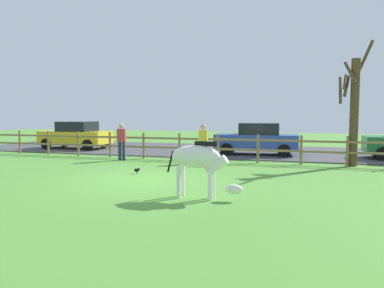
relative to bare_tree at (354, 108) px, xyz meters
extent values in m
plane|color=#549338|center=(-6.62, -5.16, -2.31)|extent=(60.00, 60.00, 0.00)
cube|color=#47474C|center=(-6.62, 4.14, -2.28)|extent=(28.00, 7.40, 0.05)
cylinder|color=olive|center=(-15.88, -0.16, -1.71)|extent=(0.11, 0.11, 1.19)
cylinder|color=olive|center=(-14.14, -0.16, -1.71)|extent=(0.11, 0.11, 1.19)
cylinder|color=olive|center=(-12.39, -0.16, -1.71)|extent=(0.11, 0.11, 1.19)
cylinder|color=olive|center=(-10.65, -0.16, -1.71)|extent=(0.11, 0.11, 1.19)
cylinder|color=olive|center=(-8.90, -0.16, -1.71)|extent=(0.11, 0.11, 1.19)
cylinder|color=olive|center=(-7.16, -0.16, -1.71)|extent=(0.11, 0.11, 1.19)
cylinder|color=olive|center=(-5.42, -0.16, -1.71)|extent=(0.11, 0.11, 1.19)
cylinder|color=olive|center=(-3.67, -0.16, -1.71)|extent=(0.11, 0.11, 1.19)
cylinder|color=olive|center=(-1.93, -0.16, -1.71)|extent=(0.11, 0.11, 1.19)
cylinder|color=olive|center=(-0.19, -0.16, -1.71)|extent=(0.11, 0.11, 1.19)
cube|color=olive|center=(-7.16, -0.16, -1.77)|extent=(20.93, 0.06, 0.09)
cube|color=olive|center=(-7.16, -0.16, -1.35)|extent=(20.93, 0.06, 0.09)
cylinder|color=#513A23|center=(0.03, -0.01, -0.21)|extent=(0.33, 0.33, 4.20)
cylinder|color=#513A23|center=(-0.27, 0.09, 0.84)|extent=(0.33, 0.72, 0.87)
cylinder|color=#513A23|center=(-0.33, 0.05, 1.01)|extent=(0.25, 0.82, 0.66)
cylinder|color=#513A23|center=(0.35, 0.23, 1.87)|extent=(0.63, 0.78, 1.40)
cylinder|color=#513A23|center=(-0.51, 0.02, 0.69)|extent=(0.17, 1.16, 1.12)
cylinder|color=#513A23|center=(-0.19, -0.18, 1.34)|extent=(0.50, 0.58, 0.90)
ellipsoid|color=white|center=(-4.35, -7.12, -1.27)|extent=(1.25, 0.51, 0.56)
cylinder|color=white|center=(-3.94, -6.99, -1.92)|extent=(0.11, 0.11, 0.78)
cylinder|color=white|center=(-3.95, -7.27, -1.92)|extent=(0.11, 0.11, 0.78)
cylinder|color=white|center=(-4.74, -6.97, -1.92)|extent=(0.11, 0.11, 0.78)
cylinder|color=white|center=(-4.75, -7.25, -1.92)|extent=(0.11, 0.11, 0.78)
cylinder|color=white|center=(-3.82, -7.13, -1.46)|extent=(0.59, 0.25, 0.51)
ellipsoid|color=white|center=(-3.40, -7.14, -2.03)|extent=(0.44, 0.21, 0.24)
cube|color=black|center=(-4.10, -7.13, -0.95)|extent=(0.56, 0.05, 0.12)
cylinder|color=black|center=(-5.02, -7.11, -1.42)|extent=(0.19, 0.05, 0.54)
cylinder|color=black|center=(-7.35, -4.17, -2.28)|extent=(0.01, 0.01, 0.06)
cylinder|color=black|center=(-7.35, -4.21, -2.28)|extent=(0.01, 0.01, 0.06)
ellipsoid|color=black|center=(-7.35, -4.19, -2.19)|extent=(0.18, 0.10, 0.12)
sphere|color=black|center=(-7.26, -4.19, -2.14)|extent=(0.07, 0.07, 0.07)
cylinder|color=black|center=(1.44, 1.74, -1.96)|extent=(0.60, 0.18, 0.60)
cylinder|color=black|center=(1.44, 3.44, -1.96)|extent=(0.60, 0.18, 0.60)
cube|color=#2D4CAD|center=(-4.08, 2.61, -1.61)|extent=(4.07, 1.88, 0.70)
cube|color=black|center=(-3.93, 2.61, -0.98)|extent=(1.97, 1.65, 0.56)
cylinder|color=black|center=(-5.39, 1.69, -1.96)|extent=(0.61, 0.21, 0.60)
cylinder|color=black|center=(-5.47, 3.39, -1.96)|extent=(0.61, 0.21, 0.60)
cylinder|color=black|center=(-2.70, 1.82, -1.96)|extent=(0.61, 0.21, 0.60)
cylinder|color=black|center=(-2.77, 3.52, -1.96)|extent=(0.61, 0.21, 0.60)
cube|color=yellow|center=(-14.50, 2.67, -1.61)|extent=(4.01, 1.72, 0.70)
cube|color=black|center=(-14.35, 2.66, -0.98)|extent=(1.91, 1.57, 0.56)
cylinder|color=black|center=(-15.85, 1.82, -1.96)|extent=(0.60, 0.18, 0.60)
cylinder|color=black|center=(-15.84, 3.52, -1.96)|extent=(0.60, 0.18, 0.60)
cylinder|color=black|center=(-13.15, 1.81, -1.96)|extent=(0.60, 0.18, 0.60)
cylinder|color=black|center=(-13.14, 3.51, -1.96)|extent=(0.60, 0.18, 0.60)
cylinder|color=#232847|center=(-5.98, -0.79, -1.90)|extent=(0.14, 0.14, 0.82)
cylinder|color=#232847|center=(-5.80, -0.77, -1.90)|extent=(0.14, 0.14, 0.82)
cube|color=gold|center=(-5.89, -0.78, -1.20)|extent=(0.38, 0.25, 0.58)
sphere|color=tan|center=(-5.89, -0.78, -0.78)|extent=(0.22, 0.22, 0.22)
cylinder|color=#232847|center=(-9.65, -1.07, -1.90)|extent=(0.14, 0.14, 0.82)
cylinder|color=#232847|center=(-9.48, -1.04, -1.90)|extent=(0.14, 0.14, 0.82)
cube|color=#B7333D|center=(-9.56, -1.05, -1.20)|extent=(0.40, 0.29, 0.58)
sphere|color=tan|center=(-9.56, -1.05, -0.78)|extent=(0.22, 0.22, 0.22)
camera|label=1|loc=(-1.83, -15.70, -0.22)|focal=34.49mm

